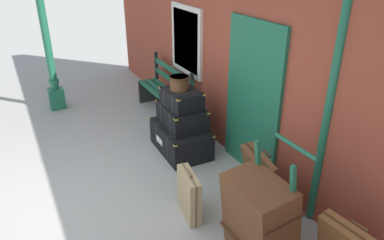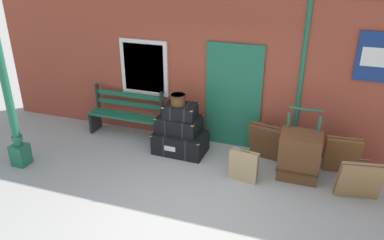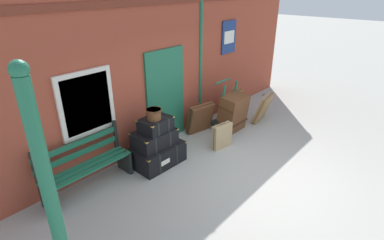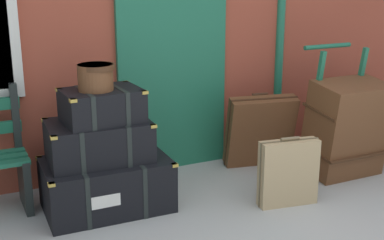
{
  "view_description": "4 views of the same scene",
  "coord_description": "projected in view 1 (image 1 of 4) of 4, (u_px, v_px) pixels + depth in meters",
  "views": [
    {
      "loc": [
        3.61,
        -0.35,
        2.87
      ],
      "look_at": [
        -0.05,
        1.59,
        0.89
      ],
      "focal_mm": 33.82,
      "sensor_mm": 36.0,
      "label": 1
    },
    {
      "loc": [
        1.57,
        -4.37,
        3.73
      ],
      "look_at": [
        -0.61,
        1.95,
        0.65
      ],
      "focal_mm": 35.54,
      "sensor_mm": 36.0,
      "label": 2
    },
    {
      "loc": [
        -4.29,
        -2.14,
        3.36
      ],
      "look_at": [
        0.05,
        1.63,
        0.73
      ],
      "focal_mm": 28.2,
      "sensor_mm": 36.0,
      "label": 3
    },
    {
      "loc": [
        -1.89,
        -2.09,
        1.91
      ],
      "look_at": [
        -0.04,
        1.76,
        0.67
      ],
      "focal_mm": 49.13,
      "sensor_mm": 36.0,
      "label": 4
    }
  ],
  "objects": [
    {
      "name": "lamp_post",
      "position": [
        49.0,
        55.0,
        6.71
      ],
      "size": [
        0.28,
        0.28,
        2.82
      ],
      "color": "#1E6647",
      "rests_on": "ground"
    },
    {
      "name": "platform_bench",
      "position": [
        166.0,
        92.0,
        6.71
      ],
      "size": [
        1.6,
        0.43,
        1.01
      ],
      "color": "#1E6647",
      "rests_on": "ground"
    },
    {
      "name": "steamer_trunk_base",
      "position": [
        181.0,
        139.0,
        5.57
      ],
      "size": [
        1.03,
        0.68,
        0.43
      ],
      "color": "black",
      "rests_on": "ground"
    },
    {
      "name": "ground_plane",
      "position": [
        75.0,
        217.0,
        4.26
      ],
      "size": [
        60.0,
        60.0,
        0.0
      ],
      "primitive_type": "plane",
      "color": "#A3A099"
    },
    {
      "name": "porters_trolley",
      "position": [
        271.0,
        228.0,
        3.7
      ],
      "size": [
        0.71,
        0.56,
        1.21
      ],
      "color": "black",
      "rests_on": "ground"
    },
    {
      "name": "steamer_trunk_middle",
      "position": [
        182.0,
        115.0,
        5.46
      ],
      "size": [
        0.84,
        0.59,
        0.33
      ],
      "color": "black",
      "rests_on": "steamer_trunk_base"
    },
    {
      "name": "brick_facade",
      "position": [
        262.0,
        56.0,
        4.68
      ],
      "size": [
        10.4,
        0.35,
        3.2
      ],
      "color": "#9E422D",
      "rests_on": "ground"
    },
    {
      "name": "large_brown_trunk",
      "position": [
        259.0,
        219.0,
        3.55
      ],
      "size": [
        0.7,
        0.54,
        0.93
      ],
      "color": "brown",
      "rests_on": "ground"
    },
    {
      "name": "suitcase_cream",
      "position": [
        262.0,
        180.0,
        4.3
      ],
      "size": [
        0.72,
        0.46,
        0.75
      ],
      "color": "brown",
      "rests_on": "ground"
    },
    {
      "name": "steamer_trunk_top",
      "position": [
        182.0,
        99.0,
        5.29
      ],
      "size": [
        0.63,
        0.48,
        0.27
      ],
      "color": "black",
      "rests_on": "steamer_trunk_middle"
    },
    {
      "name": "suitcase_tan",
      "position": [
        189.0,
        195.0,
        4.19
      ],
      "size": [
        0.51,
        0.21,
        0.6
      ],
      "color": "tan",
      "rests_on": "ground"
    },
    {
      "name": "round_hatbox",
      "position": [
        179.0,
        82.0,
        5.22
      ],
      "size": [
        0.29,
        0.29,
        0.2
      ],
      "color": "brown",
      "rests_on": "steamer_trunk_top"
    }
  ]
}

